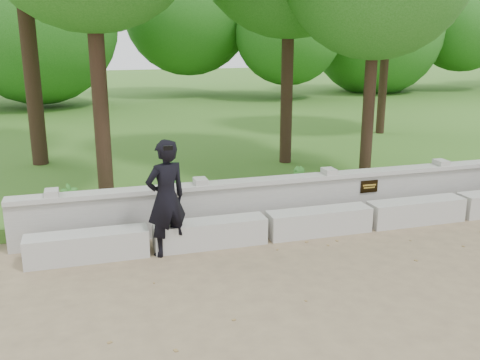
# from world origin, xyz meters

# --- Properties ---
(ground) EXTENTS (80.00, 80.00, 0.00)m
(ground) POSITION_xyz_m (0.00, 0.00, 0.00)
(ground) COLOR #907B58
(ground) RESTS_ON ground
(lawn) EXTENTS (40.00, 22.00, 0.25)m
(lawn) POSITION_xyz_m (0.00, 14.00, 0.12)
(lawn) COLOR #3C6F27
(lawn) RESTS_ON ground
(concrete_bench) EXTENTS (11.90, 0.45, 0.45)m
(concrete_bench) POSITION_xyz_m (0.00, 1.90, 0.22)
(concrete_bench) COLOR beige
(concrete_bench) RESTS_ON ground
(parapet_wall) EXTENTS (12.50, 0.35, 0.90)m
(parapet_wall) POSITION_xyz_m (0.00, 2.60, 0.46)
(parapet_wall) COLOR #B2AFA8
(parapet_wall) RESTS_ON ground
(man_main) EXTENTS (0.81, 0.75, 1.90)m
(man_main) POSITION_xyz_m (-3.75, 1.75, 0.95)
(man_main) COLOR black
(man_main) RESTS_ON ground
(shrub_a) EXTENTS (0.40, 0.35, 0.63)m
(shrub_a) POSITION_xyz_m (-5.23, 3.30, 0.57)
(shrub_a) COLOR #367D2A
(shrub_a) RESTS_ON lawn
(shrub_b) EXTENTS (0.38, 0.39, 0.55)m
(shrub_b) POSITION_xyz_m (-0.66, 3.61, 0.53)
(shrub_b) COLOR #367D2A
(shrub_b) RESTS_ON lawn
(shrub_d) EXTENTS (0.46, 0.45, 0.61)m
(shrub_d) POSITION_xyz_m (-3.22, 4.59, 0.55)
(shrub_d) COLOR #367D2A
(shrub_d) RESTS_ON lawn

